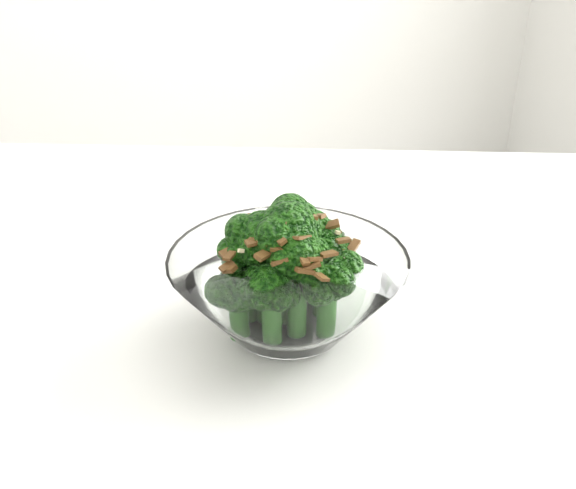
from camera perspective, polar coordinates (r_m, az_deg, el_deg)
name	(u,v)px	position (r m, az deg, el deg)	size (l,w,h in m)	color
table	(153,344)	(0.66, -11.92, -8.62)	(1.41, 1.19, 0.75)	white
broccoli_dish	(288,283)	(0.53, -0.04, -3.47)	(0.19, 0.19, 0.12)	white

